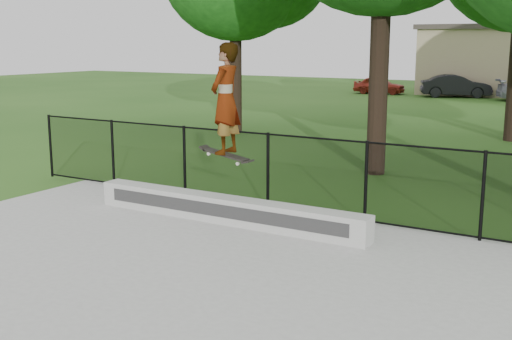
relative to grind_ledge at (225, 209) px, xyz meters
The scene contains 5 objects.
grind_ledge is the anchor object (origin of this frame).
car_a 30.89m from the grind_ledge, 104.88° to the left, with size 1.29×3.19×1.09m, color maroon.
car_b 29.91m from the grind_ledge, 96.02° to the left, with size 1.41×3.67×1.33m, color black.
skater_airborne 1.99m from the grind_ledge, 47.08° to the right, with size 0.83×0.73×2.07m.
chainlink_fence 2.56m from the grind_ledge, 28.60° to the left, with size 16.06×0.06×1.50m.
Camera 1 is at (3.98, -4.64, 3.26)m, focal length 45.00 mm.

